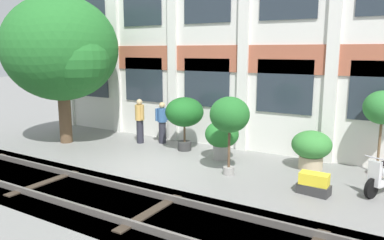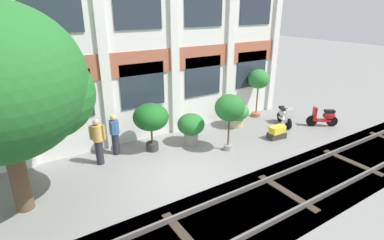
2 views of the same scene
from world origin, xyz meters
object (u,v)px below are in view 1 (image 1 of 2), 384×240
object	(u,v)px
broadleaf_tree	(61,51)
potted_plant_ribbed_drum	(311,147)
potted_plant_stone_basin	(222,136)
scooter_near_curb	(384,176)
potted_plant_square_trough	(314,184)
potted_plant_tall_urn	(383,110)
potted_plant_low_pan	(230,116)
potted_plant_terracotta_small	(184,113)
resident_by_doorway	(162,121)
resident_watching_tracks	(140,120)

from	to	relation	value
broadleaf_tree	potted_plant_ribbed_drum	size ratio (longest dim) A/B	4.70
potted_plant_stone_basin	scooter_near_curb	size ratio (longest dim) A/B	0.94
potted_plant_square_trough	potted_plant_tall_urn	size ratio (longest dim) A/B	0.34
potted_plant_low_pan	potted_plant_terracotta_small	distance (m)	2.87
potted_plant_square_trough	resident_by_doorway	distance (m)	6.43
potted_plant_square_trough	potted_plant_tall_urn	world-z (taller)	potted_plant_tall_urn
potted_plant_square_trough	potted_plant_ribbed_drum	bearing A→B (deg)	106.00
potted_plant_ribbed_drum	scooter_near_curb	bearing A→B (deg)	-27.67
potted_plant_tall_urn	resident_by_doorway	bearing A→B (deg)	-178.58
potted_plant_ribbed_drum	potted_plant_stone_basin	xyz separation A→B (m)	(-2.66, -0.42, 0.08)
broadleaf_tree	potted_plant_terracotta_small	distance (m)	5.02
potted_plant_ribbed_drum	potted_plant_tall_urn	distance (m)	2.10
potted_plant_low_pan	scooter_near_curb	world-z (taller)	potted_plant_low_pan
potted_plant_tall_urn	potted_plant_square_trough	bearing A→B (deg)	-115.59
potted_plant_square_trough	potted_plant_terracotta_small	bearing A→B (deg)	159.61
potted_plant_stone_basin	potted_plant_terracotta_small	size ratio (longest dim) A/B	0.67
broadleaf_tree	potted_plant_terracotta_small	bearing A→B (deg)	16.79
potted_plant_low_pan	potted_plant_tall_urn	xyz separation A→B (m)	(3.50, 2.14, 0.15)
resident_by_doorway	potted_plant_low_pan	bearing A→B (deg)	6.26
potted_plant_square_trough	resident_watching_tracks	size ratio (longest dim) A/B	0.48
potted_plant_square_trough	resident_by_doorway	bearing A→B (deg)	159.83
potted_plant_stone_basin	potted_plant_tall_urn	xyz separation A→B (m)	(4.36, 0.88, 1.07)
broadleaf_tree	potted_plant_terracotta_small	xyz separation A→B (m)	(4.39, 1.32, -2.05)
potted_plant_tall_urn	scooter_near_curb	world-z (taller)	potted_plant_tall_urn
potted_plant_low_pan	potted_plant_terracotta_small	size ratio (longest dim) A/B	1.18
potted_plant_ribbed_drum	scooter_near_curb	xyz separation A→B (m)	(1.97, -1.03, -0.21)
potted_plant_terracotta_small	potted_plant_ribbed_drum	bearing A→B (deg)	2.07
potted_plant_terracotta_small	scooter_near_curb	bearing A→B (deg)	-8.09
broadleaf_tree	potted_plant_stone_basin	xyz separation A→B (m)	(5.94, 1.06, -2.61)
potted_plant_low_pan	resident_by_doorway	bearing A→B (deg)	151.78
potted_plant_terracotta_small	potted_plant_tall_urn	distance (m)	5.96
potted_plant_tall_urn	resident_watching_tracks	bearing A→B (deg)	-175.70
potted_plant_low_pan	potted_plant_stone_basin	size ratio (longest dim) A/B	1.78
potted_plant_stone_basin	potted_plant_terracotta_small	xyz separation A→B (m)	(-1.55, 0.27, 0.56)
scooter_near_curb	broadleaf_tree	bearing A→B (deg)	-63.33
potted_plant_stone_basin	scooter_near_curb	world-z (taller)	potted_plant_stone_basin
resident_by_doorway	resident_watching_tracks	size ratio (longest dim) A/B	0.93
potted_plant_ribbed_drum	resident_watching_tracks	distance (m)	6.18
broadleaf_tree	resident_by_doorway	world-z (taller)	broadleaf_tree
broadleaf_tree	resident_watching_tracks	world-z (taller)	broadleaf_tree
potted_plant_square_trough	broadleaf_tree	bearing A→B (deg)	177.19
broadleaf_tree	potted_plant_low_pan	bearing A→B (deg)	-1.68
resident_watching_tracks	potted_plant_terracotta_small	bearing A→B (deg)	118.23
broadleaf_tree	scooter_near_curb	xyz separation A→B (m)	(10.57, 0.45, -2.90)
potted_plant_low_pan	scooter_near_curb	bearing A→B (deg)	9.70
potted_plant_square_trough	scooter_near_curb	bearing A→B (deg)	32.32
scooter_near_curb	resident_by_doorway	bearing A→B (deg)	-75.79
potted_plant_stone_basin	scooter_near_curb	distance (m)	4.68
potted_plant_terracotta_small	scooter_near_curb	xyz separation A→B (m)	(6.18, -0.88, -0.85)
resident_by_doorway	scooter_near_curb	bearing A→B (deg)	24.44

